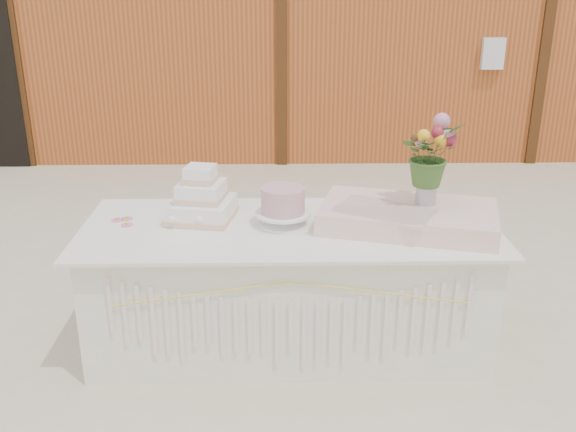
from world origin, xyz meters
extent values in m
plane|color=beige|center=(0.00, 0.00, 0.00)|extent=(80.00, 80.00, 0.00)
cube|color=#AF5424|center=(0.00, 6.00, 1.50)|extent=(12.00, 4.00, 3.00)
cube|color=silver|center=(0.00, 0.00, 0.38)|extent=(2.28, 0.88, 0.75)
cube|color=silver|center=(0.00, 0.00, 0.76)|extent=(2.40, 1.00, 0.02)
cube|color=white|center=(-0.51, 0.13, 0.83)|extent=(0.41, 0.41, 0.12)
cube|color=#F0B797|center=(-0.51, 0.13, 0.79)|extent=(0.42, 0.42, 0.03)
cube|color=white|center=(-0.51, 0.13, 0.94)|extent=(0.29, 0.29, 0.11)
cube|color=#F0B797|center=(-0.51, 0.13, 0.91)|extent=(0.31, 0.31, 0.03)
cube|color=white|center=(-0.51, 0.13, 1.05)|extent=(0.19, 0.19, 0.10)
cube|color=#F0B797|center=(-0.51, 0.13, 1.02)|extent=(0.20, 0.20, 0.03)
cylinder|color=white|center=(-0.03, 0.01, 0.78)|extent=(0.27, 0.27, 0.02)
cylinder|color=white|center=(-0.03, 0.01, 0.81)|extent=(0.08, 0.08, 0.05)
cylinder|color=white|center=(-0.03, 0.01, 0.85)|extent=(0.32, 0.32, 0.01)
cylinder|color=#D99DA1|center=(-0.03, 0.01, 0.93)|extent=(0.25, 0.25, 0.15)
cube|color=#FFD4CD|center=(0.69, -0.02, 0.83)|extent=(1.10, 0.81, 0.12)
cylinder|color=#A5A5AA|center=(0.79, 0.03, 0.97)|extent=(0.12, 0.12, 0.16)
imported|color=#375B24|center=(0.79, 0.03, 1.24)|extent=(0.43, 0.42, 0.37)
camera|label=1|loc=(-0.07, -3.45, 2.13)|focal=40.00mm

